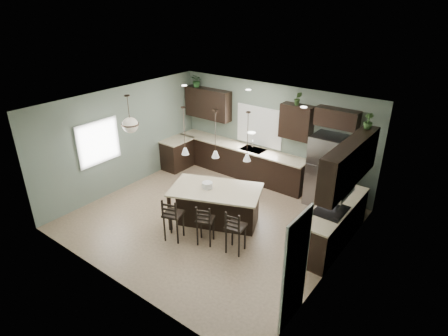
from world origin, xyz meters
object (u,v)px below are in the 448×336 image
refrigerator (328,171)px  bar_stool_left (173,218)px  kitchen_island (216,206)px  bar_stool_right (236,231)px  bar_stool_center (205,224)px  plant_back_left (197,81)px  serving_dish (207,185)px

refrigerator → bar_stool_left: (-2.02, -3.46, -0.40)m
bar_stool_left → kitchen_island: bearing=51.8°
bar_stool_left → bar_stool_right: (1.34, 0.45, -0.01)m
kitchen_island → bar_stool_center: (0.28, -0.73, 0.02)m
bar_stool_center → plant_back_left: 4.98m
serving_dish → bar_stool_right: size_ratio=0.24×
kitchen_island → bar_stool_center: bearing=-91.2°
kitchen_island → plant_back_left: plant_back_left is taller
refrigerator → kitchen_island: bearing=-124.2°
refrigerator → kitchen_island: (-1.65, -2.43, -0.46)m
bar_stool_center → bar_stool_left: bearing=-179.1°
serving_dish → bar_stool_right: (1.16, -0.51, -0.49)m
refrigerator → serving_dish: (-1.84, -2.51, 0.07)m
serving_dish → bar_stool_left: (-0.18, -0.96, -0.47)m
refrigerator → plant_back_left: size_ratio=4.86×
refrigerator → plant_back_left: (-4.41, 0.17, 1.67)m
serving_dish → plant_back_left: plant_back_left is taller
serving_dish → bar_stool_left: serving_dish is taller
refrigerator → plant_back_left: bearing=177.8°
serving_dish → kitchen_island: bearing=22.3°
refrigerator → plant_back_left: plant_back_left is taller
kitchen_island → bar_stool_left: size_ratio=1.95×
bar_stool_left → bar_stool_right: bearing=-0.3°
bar_stool_center → bar_stool_right: size_ratio=0.96×
kitchen_island → bar_stool_left: 1.10m
refrigerator → bar_stool_right: bearing=-102.6°
refrigerator → bar_stool_right: (-0.67, -3.02, -0.42)m
kitchen_island → bar_stool_right: bearing=-53.2°
bar_stool_center → plant_back_left: (-3.04, 3.34, 2.10)m
bar_stool_right → plant_back_left: (-3.73, 3.19, 2.08)m
serving_dish → bar_stool_center: (0.47, -0.65, -0.51)m
plant_back_left → bar_stool_center: bearing=-47.7°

